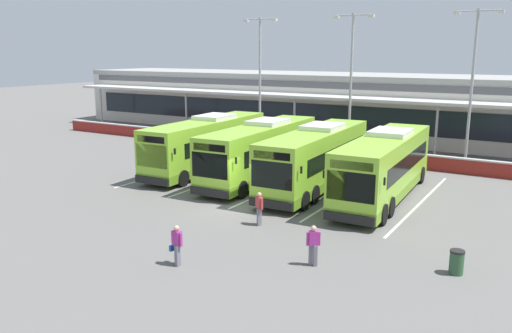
{
  "coord_description": "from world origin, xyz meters",
  "views": [
    {
      "loc": [
        14.67,
        -21.92,
        8.08
      ],
      "look_at": [
        -0.39,
        3.0,
        1.6
      ],
      "focal_mm": 36.03,
      "sensor_mm": 36.0,
      "label": 1
    }
  ],
  "objects_px": {
    "litter_bin": "(457,262)",
    "lamp_post_west": "(260,74)",
    "lamp_post_centre": "(351,76)",
    "coach_bus_right_centre": "(384,167)",
    "pedestrian_in_dark_coat": "(313,244)",
    "pedestrian_with_handbag": "(177,244)",
    "coach_bus_left_centre": "(261,152)",
    "coach_bus_centre": "(316,159)",
    "lamp_post_east": "(472,79)",
    "coach_bus_leftmost": "(208,145)",
    "pedestrian_child": "(259,207)"
  },
  "relations": [
    {
      "from": "coach_bus_left_centre",
      "to": "lamp_post_centre",
      "type": "distance_m",
      "value": 11.45
    },
    {
      "from": "lamp_post_centre",
      "to": "lamp_post_east",
      "type": "bearing_deg",
      "value": 2.8
    },
    {
      "from": "pedestrian_child",
      "to": "coach_bus_right_centre",
      "type": "bearing_deg",
      "value": 64.74
    },
    {
      "from": "coach_bus_right_centre",
      "to": "lamp_post_centre",
      "type": "relative_size",
      "value": 1.11
    },
    {
      "from": "coach_bus_left_centre",
      "to": "lamp_post_west",
      "type": "xyz_separation_m",
      "value": [
        -6.54,
        10.86,
        4.5
      ]
    },
    {
      "from": "coach_bus_left_centre",
      "to": "lamp_post_west",
      "type": "relative_size",
      "value": 1.11
    },
    {
      "from": "coach_bus_right_centre",
      "to": "lamp_post_west",
      "type": "distance_m",
      "value": 19.07
    },
    {
      "from": "coach_bus_centre",
      "to": "lamp_post_centre",
      "type": "bearing_deg",
      "value": 100.66
    },
    {
      "from": "coach_bus_centre",
      "to": "litter_bin",
      "type": "height_order",
      "value": "coach_bus_centre"
    },
    {
      "from": "coach_bus_leftmost",
      "to": "coach_bus_left_centre",
      "type": "xyz_separation_m",
      "value": [
        4.54,
        -0.36,
        0.0
      ]
    },
    {
      "from": "coach_bus_left_centre",
      "to": "coach_bus_centre",
      "type": "relative_size",
      "value": 1.0
    },
    {
      "from": "pedestrian_with_handbag",
      "to": "lamp_post_centre",
      "type": "relative_size",
      "value": 0.15
    },
    {
      "from": "pedestrian_in_dark_coat",
      "to": "lamp_post_west",
      "type": "xyz_separation_m",
      "value": [
        -15.39,
        21.86,
        5.42
      ]
    },
    {
      "from": "pedestrian_in_dark_coat",
      "to": "coach_bus_left_centre",
      "type": "bearing_deg",
      "value": 128.81
    },
    {
      "from": "coach_bus_left_centre",
      "to": "lamp_post_east",
      "type": "distance_m",
      "value": 15.89
    },
    {
      "from": "coach_bus_right_centre",
      "to": "lamp_post_east",
      "type": "distance_m",
      "value": 12.24
    },
    {
      "from": "litter_bin",
      "to": "pedestrian_child",
      "type": "bearing_deg",
      "value": 173.86
    },
    {
      "from": "litter_bin",
      "to": "coach_bus_right_centre",
      "type": "bearing_deg",
      "value": 122.61
    },
    {
      "from": "pedestrian_with_handbag",
      "to": "lamp_post_centre",
      "type": "xyz_separation_m",
      "value": [
        -2.32,
        24.04,
        5.43
      ]
    },
    {
      "from": "litter_bin",
      "to": "coach_bus_left_centre",
      "type": "bearing_deg",
      "value": 146.92
    },
    {
      "from": "lamp_post_centre",
      "to": "litter_bin",
      "type": "xyz_separation_m",
      "value": [
        11.75,
        -19.3,
        -5.82
      ]
    },
    {
      "from": "lamp_post_east",
      "to": "pedestrian_with_handbag",
      "type": "bearing_deg",
      "value": -104.76
    },
    {
      "from": "pedestrian_with_handbag",
      "to": "lamp_post_west",
      "type": "xyz_separation_m",
      "value": [
        -10.87,
        24.56,
        5.43
      ]
    },
    {
      "from": "coach_bus_leftmost",
      "to": "coach_bus_centre",
      "type": "height_order",
      "value": "same"
    },
    {
      "from": "coach_bus_left_centre",
      "to": "coach_bus_centre",
      "type": "height_order",
      "value": "same"
    },
    {
      "from": "coach_bus_left_centre",
      "to": "lamp_post_centre",
      "type": "relative_size",
      "value": 1.11
    },
    {
      "from": "coach_bus_right_centre",
      "to": "pedestrian_in_dark_coat",
      "type": "distance_m",
      "value": 10.74
    },
    {
      "from": "pedestrian_child",
      "to": "pedestrian_in_dark_coat",
      "type": "bearing_deg",
      "value": -35.57
    },
    {
      "from": "lamp_post_east",
      "to": "coach_bus_centre",
      "type": "bearing_deg",
      "value": -121.77
    },
    {
      "from": "coach_bus_leftmost",
      "to": "pedestrian_with_handbag",
      "type": "relative_size",
      "value": 7.57
    },
    {
      "from": "coach_bus_left_centre",
      "to": "pedestrian_child",
      "type": "relative_size",
      "value": 7.57
    },
    {
      "from": "lamp_post_west",
      "to": "lamp_post_centre",
      "type": "bearing_deg",
      "value": -3.46
    },
    {
      "from": "lamp_post_centre",
      "to": "pedestrian_child",
      "type": "bearing_deg",
      "value": -81.88
    },
    {
      "from": "pedestrian_child",
      "to": "lamp_post_east",
      "type": "distance_m",
      "value": 20.46
    },
    {
      "from": "coach_bus_left_centre",
      "to": "coach_bus_right_centre",
      "type": "height_order",
      "value": "same"
    },
    {
      "from": "coach_bus_left_centre",
      "to": "pedestrian_child",
      "type": "bearing_deg",
      "value": -59.91
    },
    {
      "from": "pedestrian_with_handbag",
      "to": "lamp_post_west",
      "type": "relative_size",
      "value": 0.15
    },
    {
      "from": "pedestrian_with_handbag",
      "to": "lamp_post_centre",
      "type": "distance_m",
      "value": 24.75
    },
    {
      "from": "lamp_post_west",
      "to": "lamp_post_east",
      "type": "relative_size",
      "value": 1.0
    },
    {
      "from": "litter_bin",
      "to": "lamp_post_west",
      "type": "bearing_deg",
      "value": 135.69
    },
    {
      "from": "litter_bin",
      "to": "lamp_post_east",
      "type": "bearing_deg",
      "value": 98.61
    },
    {
      "from": "coach_bus_centre",
      "to": "pedestrian_child",
      "type": "distance_m",
      "value": 7.87
    },
    {
      "from": "coach_bus_left_centre",
      "to": "lamp_post_centre",
      "type": "xyz_separation_m",
      "value": [
        2.01,
        10.34,
        4.5
      ]
    },
    {
      "from": "coach_bus_right_centre",
      "to": "pedestrian_child",
      "type": "relative_size",
      "value": 7.57
    },
    {
      "from": "coach_bus_leftmost",
      "to": "coach_bus_right_centre",
      "type": "relative_size",
      "value": 1.0
    },
    {
      "from": "coach_bus_leftmost",
      "to": "litter_bin",
      "type": "relative_size",
      "value": 13.18
    },
    {
      "from": "coach_bus_left_centre",
      "to": "pedestrian_with_handbag",
      "type": "xyz_separation_m",
      "value": [
        4.33,
        -13.7,
        -0.93
      ]
    },
    {
      "from": "pedestrian_in_dark_coat",
      "to": "pedestrian_child",
      "type": "relative_size",
      "value": 1.0
    },
    {
      "from": "coach_bus_right_centre",
      "to": "pedestrian_in_dark_coat",
      "type": "bearing_deg",
      "value": -86.71
    },
    {
      "from": "lamp_post_west",
      "to": "coach_bus_centre",
      "type": "bearing_deg",
      "value": -46.35
    }
  ]
}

